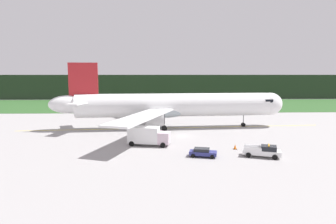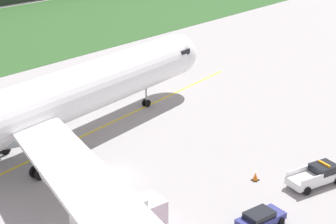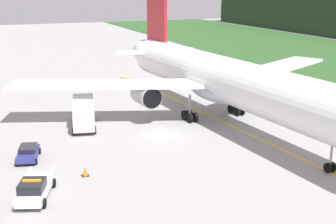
% 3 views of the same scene
% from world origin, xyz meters
% --- Properties ---
extents(ground, '(320.00, 320.00, 0.00)m').
position_xyz_m(ground, '(0.00, 0.00, 0.00)').
color(ground, '#979494').
extents(taxiway_centerline_main, '(70.08, 5.53, 0.01)m').
position_xyz_m(taxiway_centerline_main, '(-0.89, 8.80, 0.00)').
color(taxiway_centerline_main, yellow).
rests_on(taxiway_centerline_main, ground).
extents(airliner, '(53.91, 48.17, 14.88)m').
position_xyz_m(airliner, '(-1.48, 8.76, 5.23)').
color(airliner, white).
rests_on(airliner, ground).
extents(ops_pickup_truck, '(5.85, 3.73, 1.94)m').
position_xyz_m(ops_pickup_truck, '(11.41, -15.12, 0.90)').
color(ops_pickup_truck, white).
rests_on(ops_pickup_truck, ground).
extents(catering_truck, '(7.61, 3.92, 3.44)m').
position_xyz_m(catering_truck, '(-6.26, -7.46, 1.76)').
color(catering_truck, silver).
rests_on(catering_truck, ground).
extents(staff_car, '(4.38, 2.74, 1.30)m').
position_xyz_m(staff_car, '(2.31, -14.72, 0.70)').
color(staff_car, navy).
rests_on(staff_car, ground).
extents(apron_cone, '(0.64, 0.64, 0.80)m').
position_xyz_m(apron_cone, '(8.37, -10.53, 0.39)').
color(apron_cone, black).
rests_on(apron_cone, ground).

